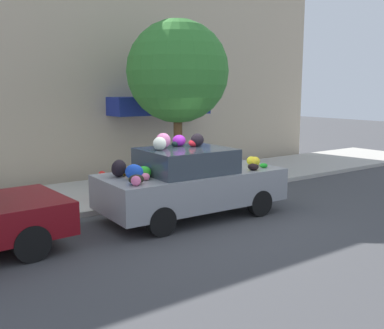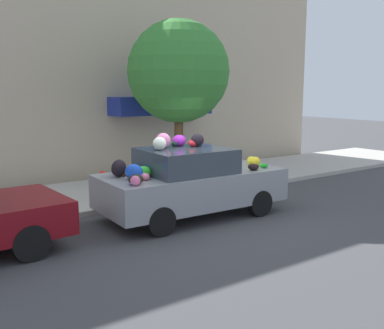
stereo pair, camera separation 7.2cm
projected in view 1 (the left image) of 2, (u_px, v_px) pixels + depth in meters
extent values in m
plane|color=#424244|center=(189.00, 215.00, 9.71)|extent=(60.00, 60.00, 0.00)
cube|color=#B2ADA3|center=(130.00, 190.00, 11.87)|extent=(24.00, 3.20, 0.12)
cube|color=#C6B293|center=(92.00, 72.00, 13.16)|extent=(18.00, 0.30, 6.38)
cube|color=navy|center=(160.00, 106.00, 13.98)|extent=(3.27, 0.90, 0.55)
cylinder|color=brown|center=(178.00, 146.00, 12.31)|extent=(0.24, 0.24, 2.07)
sphere|color=#388433|center=(178.00, 71.00, 11.98)|extent=(2.74, 2.74, 2.74)
cylinder|color=red|center=(102.00, 189.00, 10.40)|extent=(0.20, 0.20, 0.55)
sphere|color=red|center=(102.00, 175.00, 10.34)|extent=(0.18, 0.18, 0.18)
cube|color=gray|center=(192.00, 187.00, 9.51)|extent=(3.96, 1.85, 0.69)
cube|color=#333D47|center=(186.00, 160.00, 9.32)|extent=(1.80, 1.58, 0.50)
cylinder|color=black|center=(215.00, 189.00, 10.88)|extent=(0.57, 0.20, 0.56)
cylinder|color=black|center=(260.00, 203.00, 9.58)|extent=(0.57, 0.20, 0.56)
cylinder|color=black|center=(124.00, 203.00, 9.55)|extent=(0.57, 0.20, 0.56)
cylinder|color=black|center=(161.00, 221.00, 8.25)|extent=(0.57, 0.20, 0.56)
ellipsoid|color=black|center=(119.00, 168.00, 8.86)|extent=(0.49, 0.46, 0.34)
sphere|color=pink|center=(163.00, 140.00, 9.36)|extent=(0.35, 0.35, 0.31)
ellipsoid|color=black|center=(175.00, 144.00, 9.57)|extent=(0.17, 0.17, 0.11)
ellipsoid|color=red|center=(194.00, 143.00, 9.62)|extent=(0.34, 0.30, 0.15)
ellipsoid|color=purple|center=(179.00, 140.00, 9.67)|extent=(0.37, 0.37, 0.24)
sphere|color=green|center=(230.00, 161.00, 9.81)|extent=(0.42, 0.42, 0.31)
ellipsoid|color=yellow|center=(138.00, 179.00, 8.23)|extent=(0.23, 0.23, 0.16)
sphere|color=black|center=(197.00, 140.00, 9.61)|extent=(0.39, 0.39, 0.28)
sphere|color=pink|center=(136.00, 181.00, 8.03)|extent=(0.25, 0.25, 0.18)
sphere|color=green|center=(230.00, 166.00, 9.71)|extent=(0.19, 0.19, 0.15)
sphere|color=yellow|center=(251.00, 161.00, 10.20)|extent=(0.21, 0.21, 0.21)
ellipsoid|color=green|center=(144.00, 172.00, 8.70)|extent=(0.36, 0.31, 0.24)
ellipsoid|color=green|center=(264.00, 166.00, 9.88)|extent=(0.23, 0.21, 0.10)
sphere|color=blue|center=(133.00, 170.00, 9.06)|extent=(0.26, 0.26, 0.22)
ellipsoid|color=pink|center=(145.00, 177.00, 8.53)|extent=(0.19, 0.20, 0.14)
ellipsoid|color=black|center=(253.00, 167.00, 9.60)|extent=(0.27, 0.29, 0.14)
ellipsoid|color=blue|center=(134.00, 172.00, 8.57)|extent=(0.43, 0.45, 0.30)
sphere|color=white|center=(222.00, 157.00, 10.50)|extent=(0.43, 0.43, 0.30)
sphere|color=green|center=(223.00, 161.00, 10.39)|extent=(0.20, 0.20, 0.15)
ellipsoid|color=purple|center=(223.00, 163.00, 9.97)|extent=(0.19, 0.17, 0.17)
ellipsoid|color=yellow|center=(255.00, 161.00, 10.15)|extent=(0.23, 0.28, 0.21)
sphere|color=white|center=(160.00, 144.00, 9.00)|extent=(0.36, 0.36, 0.27)
ellipsoid|color=black|center=(136.00, 179.00, 8.19)|extent=(0.31, 0.25, 0.17)
ellipsoid|color=yellow|center=(230.00, 159.00, 10.15)|extent=(0.41, 0.40, 0.30)
sphere|color=orange|center=(125.00, 171.00, 8.98)|extent=(0.21, 0.21, 0.18)
cylinder|color=black|center=(1.00, 219.00, 8.30)|extent=(0.60, 0.21, 0.59)
cylinder|color=black|center=(32.00, 243.00, 7.02)|extent=(0.60, 0.21, 0.59)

